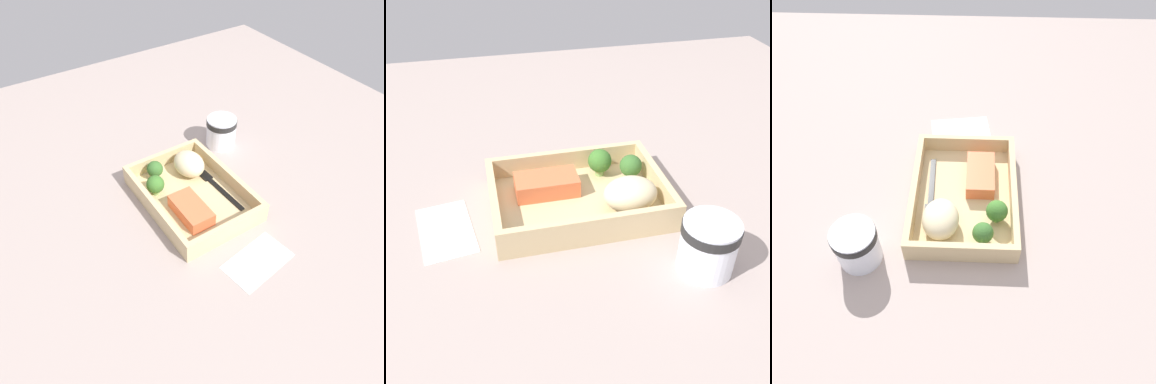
% 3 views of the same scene
% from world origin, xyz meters
% --- Properties ---
extents(ground_plane, '(1.60, 1.60, 0.02)m').
position_xyz_m(ground_plane, '(0.00, 0.00, -0.01)').
color(ground_plane, '#A1918A').
extents(takeout_tray, '(0.29, 0.21, 0.01)m').
position_xyz_m(takeout_tray, '(0.00, 0.00, 0.01)').
color(takeout_tray, '#CEB483').
rests_on(takeout_tray, ground_plane).
extents(tray_rim, '(0.29, 0.21, 0.04)m').
position_xyz_m(tray_rim, '(0.00, 0.00, 0.03)').
color(tray_rim, '#CEB483').
rests_on(tray_rim, takeout_tray).
extents(salmon_fillet, '(0.11, 0.06, 0.03)m').
position_xyz_m(salmon_fillet, '(-0.05, 0.03, 0.03)').
color(salmon_fillet, '#E76B40').
rests_on(salmon_fillet, takeout_tray).
extents(mashed_potatoes, '(0.09, 0.07, 0.05)m').
position_xyz_m(mashed_potatoes, '(0.08, -0.04, 0.04)').
color(mashed_potatoes, beige).
rests_on(mashed_potatoes, takeout_tray).
extents(broccoli_floret_1, '(0.04, 0.04, 0.05)m').
position_xyz_m(broccoli_floret_1, '(0.06, 0.07, 0.04)').
color(broccoli_floret_1, '#82A75D').
rests_on(broccoli_floret_1, takeout_tray).
extents(broccoli_floret_2, '(0.04, 0.04, 0.05)m').
position_xyz_m(broccoli_floret_2, '(0.10, 0.04, 0.04)').
color(broccoli_floret_2, '#739E5C').
rests_on(broccoli_floret_2, takeout_tray).
extents(fork, '(0.16, 0.02, 0.00)m').
position_xyz_m(fork, '(-0.01, -0.07, 0.01)').
color(fork, black).
rests_on(fork, takeout_tray).
extents(paper_cup, '(0.08, 0.08, 0.08)m').
position_xyz_m(paper_cup, '(0.14, -0.19, 0.05)').
color(paper_cup, white).
rests_on(paper_cup, ground_plane).
extents(receipt_slip, '(0.10, 0.15, 0.00)m').
position_xyz_m(receipt_slip, '(-0.22, -0.02, 0.00)').
color(receipt_slip, white).
rests_on(receipt_slip, ground_plane).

